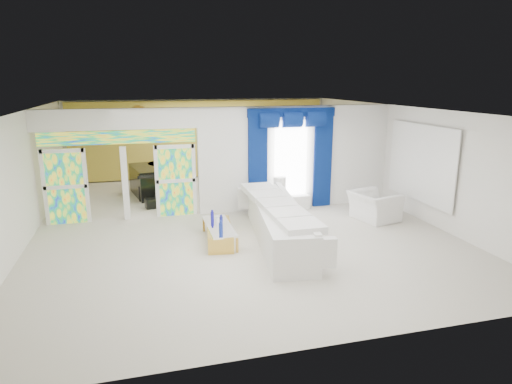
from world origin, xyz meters
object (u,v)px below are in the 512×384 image
object	(u,v)px
armchair	(374,206)
coffee_table	(219,234)
grand_piano	(157,180)
console_table	(289,202)
white_sofa	(278,224)

from	to	relation	value
armchair	coffee_table	bearing A→B (deg)	85.22
armchair	grand_piano	distance (m)	7.10
coffee_table	console_table	xyz separation A→B (m)	(2.48, 2.15, 0.01)
coffee_table	grand_piano	size ratio (longest dim) A/B	0.91
armchair	grand_piano	xyz separation A→B (m)	(-5.58, 4.38, 0.09)
grand_piano	armchair	bearing A→B (deg)	-49.18
white_sofa	console_table	distance (m)	2.70
white_sofa	coffee_table	xyz separation A→B (m)	(-1.35, 0.30, -0.23)
console_table	grand_piano	world-z (taller)	grand_piano
coffee_table	console_table	size ratio (longest dim) A/B	1.40
console_table	grand_piano	bearing A→B (deg)	142.69
coffee_table	armchair	size ratio (longest dim) A/B	1.43
white_sofa	armchair	xyz separation A→B (m)	(3.02, 0.87, -0.04)
white_sofa	coffee_table	distance (m)	1.40
coffee_table	console_table	world-z (taller)	console_table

